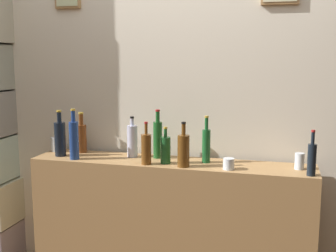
# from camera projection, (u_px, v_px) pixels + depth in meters

# --- Properties ---
(panelled_rear_partition) EXTENTS (3.74, 0.15, 2.87)m
(panelled_rear_partition) POSITION_uv_depth(u_px,v_px,m) (179.00, 78.00, 2.98)
(panelled_rear_partition) COLOR beige
(panelled_rear_partition) RESTS_ON ground
(bar_shelf_unit) EXTENTS (1.91, 0.35, 0.96)m
(bar_shelf_unit) POSITION_uv_depth(u_px,v_px,m) (170.00, 229.00, 2.91)
(bar_shelf_unit) COLOR #9E7547
(bar_shelf_unit) RESTS_ON ground
(liquor_bottle_gin) EXTENTS (0.07, 0.07, 0.30)m
(liquor_bottle_gin) POSITION_uv_depth(u_px,v_px,m) (82.00, 137.00, 3.09)
(liquor_bottle_gin) COLOR brown
(liquor_bottle_gin) RESTS_ON bar_shelf_unit
(liquor_bottle_brandy) EXTENTS (0.07, 0.07, 0.29)m
(liquor_bottle_brandy) POSITION_uv_depth(u_px,v_px,m) (132.00, 141.00, 2.95)
(liquor_bottle_brandy) COLOR #B4B7D1
(liquor_bottle_brandy) RESTS_ON bar_shelf_unit
(liquor_bottle_sherry) EXTENTS (0.08, 0.08, 0.29)m
(liquor_bottle_sherry) POSITION_uv_depth(u_px,v_px,m) (183.00, 150.00, 2.68)
(liquor_bottle_sherry) COLOR #5C3713
(liquor_bottle_sherry) RESTS_ON bar_shelf_unit
(liquor_bottle_vermouth) EXTENTS (0.06, 0.06, 0.35)m
(liquor_bottle_vermouth) POSITION_uv_depth(u_px,v_px,m) (74.00, 139.00, 2.87)
(liquor_bottle_vermouth) COLOR navy
(liquor_bottle_vermouth) RESTS_ON bar_shelf_unit
(liquor_bottle_whiskey) EXTENTS (0.05, 0.05, 0.27)m
(liquor_bottle_whiskey) POSITION_uv_depth(u_px,v_px,m) (312.00, 158.00, 2.47)
(liquor_bottle_whiskey) COLOR black
(liquor_bottle_whiskey) RESTS_ON bar_shelf_unit
(liquor_bottle_bourbon) EXTENTS (0.06, 0.06, 0.31)m
(liquor_bottle_bourbon) POSITION_uv_depth(u_px,v_px,m) (206.00, 144.00, 2.78)
(liquor_bottle_bourbon) COLOR #195426
(liquor_bottle_bourbon) RESTS_ON bar_shelf_unit
(liquor_bottle_amaro) EXTENTS (0.08, 0.08, 0.33)m
(liquor_bottle_amaro) POSITION_uv_depth(u_px,v_px,m) (60.00, 138.00, 2.98)
(liquor_bottle_amaro) COLOR black
(liquor_bottle_amaro) RESTS_ON bar_shelf_unit
(liquor_bottle_vodka) EXTENTS (0.07, 0.07, 0.28)m
(liquor_bottle_vodka) POSITION_uv_depth(u_px,v_px,m) (146.00, 149.00, 2.74)
(liquor_bottle_vodka) COLOR brown
(liquor_bottle_vodka) RESTS_ON bar_shelf_unit
(liquor_bottle_rye) EXTENTS (0.07, 0.07, 0.24)m
(liquor_bottle_rye) POSITION_uv_depth(u_px,v_px,m) (166.00, 150.00, 2.77)
(liquor_bottle_rye) COLOR #1B5125
(liquor_bottle_rye) RESTS_ON bar_shelf_unit
(liquor_bottle_tequila) EXTENTS (0.06, 0.06, 0.34)m
(liquor_bottle_tequila) POSITION_uv_depth(u_px,v_px,m) (158.00, 138.00, 2.91)
(liquor_bottle_tequila) COLOR #1A4F20
(liquor_bottle_tequila) RESTS_ON bar_shelf_unit
(glass_tumbler_rocks) EXTENTS (0.07, 0.07, 0.11)m
(glass_tumbler_rocks) POSITION_uv_depth(u_px,v_px,m) (56.00, 144.00, 3.13)
(glass_tumbler_rocks) COLOR silver
(glass_tumbler_rocks) RESTS_ON bar_shelf_unit
(glass_tumbler_highball) EXTENTS (0.06, 0.06, 0.10)m
(glass_tumbler_highball) POSITION_uv_depth(u_px,v_px,m) (299.00, 161.00, 2.63)
(glass_tumbler_highball) COLOR silver
(glass_tumbler_highball) RESTS_ON bar_shelf_unit
(glass_tumbler_shot) EXTENTS (0.07, 0.07, 0.07)m
(glass_tumbler_shot) POSITION_uv_depth(u_px,v_px,m) (229.00, 164.00, 2.62)
(glass_tumbler_shot) COLOR silver
(glass_tumbler_shot) RESTS_ON bar_shelf_unit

